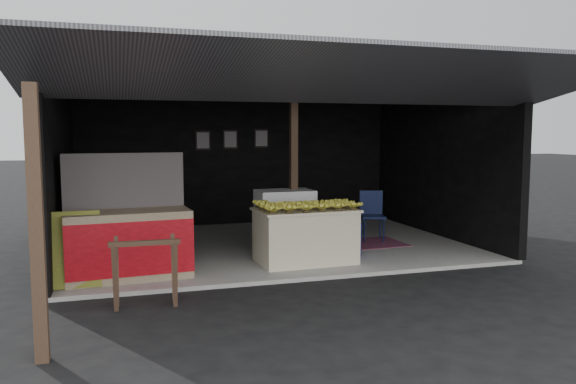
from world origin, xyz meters
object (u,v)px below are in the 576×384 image
object	(u,v)px
sawhorse	(145,266)
plastic_chair	(372,211)
neighbor_stall	(128,241)
water_barrel	(351,241)
white_crate	(285,221)
banana_table	(305,235)

from	to	relation	value
sawhorse	plastic_chair	world-z (taller)	plastic_chair
neighbor_stall	plastic_chair	bearing A→B (deg)	14.70
water_barrel	white_crate	bearing A→B (deg)	145.46
neighbor_stall	water_barrel	bearing A→B (deg)	1.97
banana_table	white_crate	bearing A→B (deg)	91.62
neighbor_stall	sawhorse	world-z (taller)	neighbor_stall
sawhorse	plastic_chair	distance (m)	5.15
white_crate	neighbor_stall	world-z (taller)	neighbor_stall
sawhorse	plastic_chair	size ratio (longest dim) A/B	0.89
banana_table	sawhorse	distance (m)	2.89
banana_table	neighbor_stall	bearing A→B (deg)	-179.00
white_crate	water_barrel	size ratio (longest dim) A/B	2.13
water_barrel	sawhorse	bearing A→B (deg)	-153.15
banana_table	neighbor_stall	world-z (taller)	neighbor_stall
white_crate	sawhorse	distance (m)	3.38
neighbor_stall	water_barrel	world-z (taller)	neighbor_stall
plastic_chair	sawhorse	bearing A→B (deg)	-130.92
neighbor_stall	banana_table	bearing A→B (deg)	-1.13
banana_table	plastic_chair	world-z (taller)	plastic_chair
banana_table	white_crate	world-z (taller)	white_crate
banana_table	neighbor_stall	size ratio (longest dim) A/B	0.91
sawhorse	white_crate	bearing A→B (deg)	46.78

